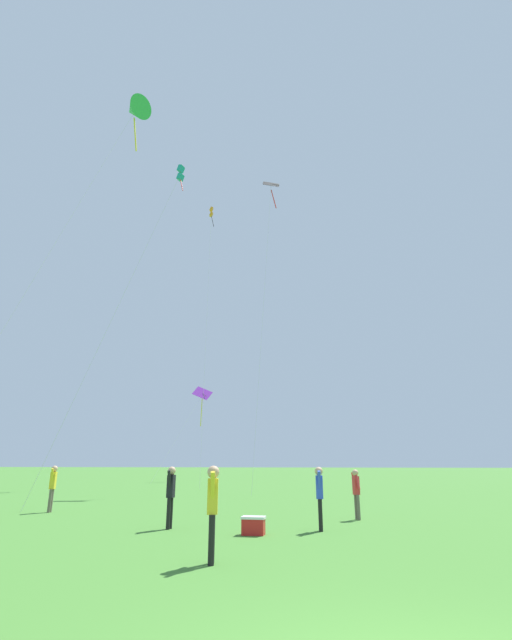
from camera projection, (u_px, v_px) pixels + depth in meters
kite_black_large at (271, 196)px, 39.67m from camera, size 1.51×8.26×25.76m
kite_green_small at (135, 110)px, 35.25m from camera, size 4.85×11.04×28.81m
kite_purple_streamer at (201, 400)px, 49.15m from camera, size 3.56×7.11×9.78m
kite_teal_box at (179, 178)px, 26.44m from camera, size 3.91×5.37×18.34m
kite_orange_box at (211, 217)px, 47.32m from camera, size 2.27×7.69×27.24m
person_with_spool at (213, 504)px, 8.54m from camera, size 0.23×0.55×1.69m
person_in_red_shirt at (356, 489)px, 15.00m from camera, size 0.29×0.48×1.54m
person_foreground_watcher at (53, 484)px, 17.25m from camera, size 0.23×0.53×1.65m
person_far_back at (320, 492)px, 12.57m from camera, size 0.22×0.53×1.64m
person_in_blue_jacket at (171, 491)px, 12.95m from camera, size 0.22×0.53×1.65m
picnic_cooler at (253, 525)px, 11.70m from camera, size 0.60×0.40×0.44m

